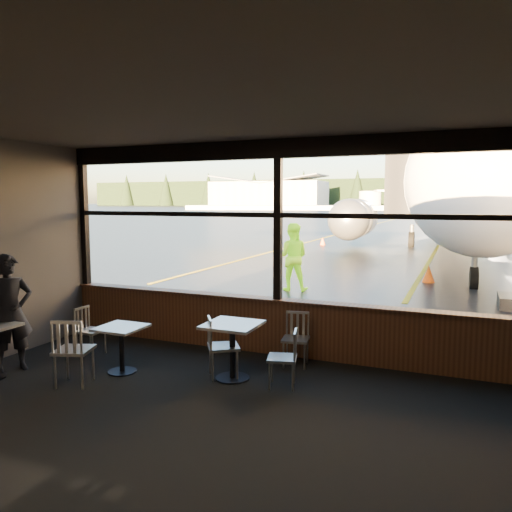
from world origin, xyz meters
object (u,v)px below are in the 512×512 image
Objects in this scene: passenger at (10,313)px; cone_nose at (429,274)px; airliner at (462,140)px; cafe_table_mid at (122,350)px; chair_near_w at (223,347)px; jet_bridge at (503,208)px; chair_mid_w at (91,331)px; chair_near_e at (282,359)px; chair_near_n at (296,340)px; chair_mid_s at (74,351)px; cafe_table_near at (232,351)px; cone_wing at (323,241)px; ground_crew at (292,257)px.

passenger reaches higher than cone_nose.
cone_nose is at bearing -96.22° from airliner.
cafe_table_mid reaches higher than cone_nose.
jet_bridge is at bearing 116.72° from chair_near_w.
cafe_table_mid is at bearing 63.27° from chair_mid_w.
chair_near_e is 3.37m from chair_mid_w.
chair_near_n reaches higher than cone_nose.
jet_bridge is 8.13m from chair_near_w.
chair_mid_s reaches higher than chair_near_n.
chair_mid_w reaches higher than cone_nose.
cafe_table_near is at bearing -118.87° from jet_bridge.
chair_mid_w is (-5.31, -21.41, -5.16)m from airliner.
airliner is 3.36× the size of jet_bridge.
chair_near_n is (-3.13, -5.97, -1.95)m from jet_bridge.
passenger reaches higher than chair_near_n.
cone_nose is at bearing 154.53° from chair_mid_w.
chair_mid_s is at bearing -93.12° from chair_near_w.
passenger is 3.28× the size of cone_nose.
jet_bridge is at bearing 35.62° from chair_mid_s.
jet_bridge is 11.23× the size of chair_mid_s.
cafe_table_near is at bearing 13.05° from cafe_table_mid.
passenger is 4.05× the size of cone_wing.
cafe_table_mid is at bearing -82.57° from cone_wing.
jet_bridge reaches higher than chair_mid_w.
chair_near_n is (0.80, 0.88, -0.03)m from chair_near_w.
chair_near_n is 0.47× the size of passenger.
chair_mid_s is (-2.67, -1.01, 0.08)m from chair_near_e.
cafe_table_near is at bearing 73.80° from chair_near_e.
cafe_table_near is (-2.69, -21.52, -5.15)m from airliner.
cafe_table_mid is 22.15m from cone_wing.
ground_crew is at bearing -80.24° from chair_near_n.
chair_near_n reaches higher than chair_near_e.
cone_wing is (-3.01, 14.51, -0.74)m from ground_crew.
jet_bridge is 7.02m from chair_near_n.
airliner reaches higher than passenger.
cafe_table_near is 0.76m from chair_near_e.
cafe_table_near reaches higher than cafe_table_mid.
cone_nose is (3.92, 11.04, -0.22)m from chair_mid_s.
cone_nose is (-0.69, -11.51, -5.29)m from airliner.
chair_near_e is at bearing -50.00° from passenger.
cafe_table_near is 0.98× the size of chair_near_n.
airliner is 52.06× the size of cafe_table_mid.
chair_near_w is at bearing 11.80° from chair_mid_s.
cafe_table_near is 1.52× the size of cone_nose.
cafe_table_near is 7.25m from ground_crew.
chair_near_n is 3.36m from chair_mid_w.
chair_near_n is 6.57m from ground_crew.
cafe_table_near is 0.15m from chair_near_w.
ground_crew reaches higher than chair_near_e.
chair_mid_w is 21.56m from cone_wing.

